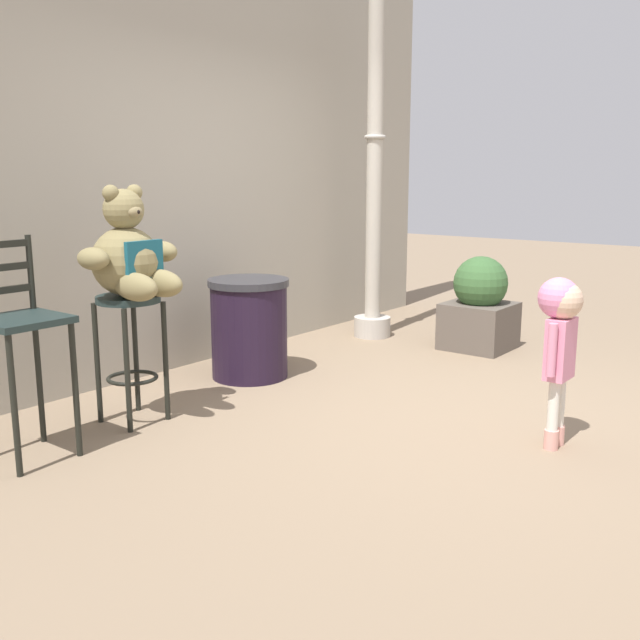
# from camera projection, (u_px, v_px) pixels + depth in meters

# --- Properties ---
(ground_plane) EXTENTS (24.00, 24.00, 0.00)m
(ground_plane) POSITION_uv_depth(u_px,v_px,m) (425.00, 413.00, 4.53)
(ground_plane) COLOR #826D55
(building_wall) EXTENTS (6.34, 0.30, 3.98)m
(building_wall) POSITION_uv_depth(u_px,v_px,m) (176.00, 103.00, 5.45)
(building_wall) COLOR #A29A8A
(building_wall) RESTS_ON ground_plane
(bar_stool_with_teddy) EXTENTS (0.38, 0.38, 0.77)m
(bar_stool_with_teddy) POSITION_uv_depth(u_px,v_px,m) (130.00, 333.00, 4.28)
(bar_stool_with_teddy) COLOR #1D2B2A
(bar_stool_with_teddy) RESTS_ON ground_plane
(teddy_bear) EXTENTS (0.63, 0.56, 0.64)m
(teddy_bear) POSITION_uv_depth(u_px,v_px,m) (130.00, 257.00, 4.17)
(teddy_bear) COLOR olive
(teddy_bear) RESTS_ON bar_stool_with_teddy
(child_walking) EXTENTS (0.30, 0.24, 0.93)m
(child_walking) POSITION_uv_depth(u_px,v_px,m) (560.00, 325.00, 3.84)
(child_walking) COLOR #DF9B8E
(child_walking) RESTS_ON ground_plane
(trash_bin) EXTENTS (0.59, 0.59, 0.73)m
(trash_bin) POSITION_uv_depth(u_px,v_px,m) (249.00, 328.00, 5.27)
(trash_bin) COLOR black
(trash_bin) RESTS_ON ground_plane
(lamppost) EXTENTS (0.33, 0.33, 3.09)m
(lamppost) POSITION_uv_depth(u_px,v_px,m) (374.00, 199.00, 6.43)
(lamppost) COLOR #B2ABA1
(lamppost) RESTS_ON ground_plane
(bar_chair_empty) EXTENTS (0.40, 0.40, 1.15)m
(bar_chair_empty) POSITION_uv_depth(u_px,v_px,m) (20.00, 333.00, 3.70)
(bar_chair_empty) COLOR #1D2B2A
(bar_chair_empty) RESTS_ON ground_plane
(planter_with_shrub) EXTENTS (0.54, 0.54, 0.79)m
(planter_with_shrub) POSITION_uv_depth(u_px,v_px,m) (480.00, 306.00, 6.13)
(planter_with_shrub) COLOR #574D44
(planter_with_shrub) RESTS_ON ground_plane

